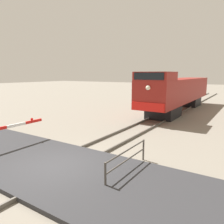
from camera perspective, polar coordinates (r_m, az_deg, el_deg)
The scene contains 6 objects.
ground_plane at distance 9.47m, azimuth -14.32°, elevation -14.13°, with size 160.00×160.00×0.00m, color gray.
rail_track_left at distance 9.94m, azimuth -17.22°, elevation -12.61°, with size 0.08×80.00×0.15m, color #59544C.
rail_track_right at distance 8.96m, azimuth -11.10°, elevation -14.90°, with size 0.08×80.00×0.15m, color #59544C.
road_surface at distance 9.44m, azimuth -14.34°, elevation -13.70°, with size 36.00×4.60×0.15m, color #2D2D30.
locomotive at distance 23.42m, azimuth 16.87°, elevation 5.16°, with size 2.73×15.93×3.97m.
guard_railing at distance 8.64m, azimuth 3.99°, elevation -11.71°, with size 0.08×3.07×0.95m.
Camera 1 is at (6.44, -5.79, 3.82)m, focal length 34.96 mm.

